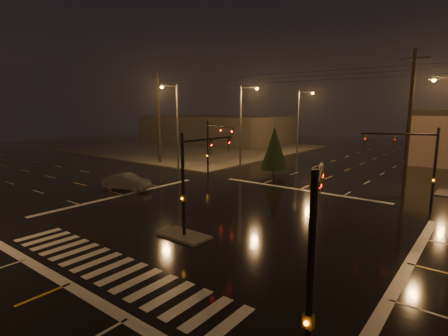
# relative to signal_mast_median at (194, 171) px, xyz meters

# --- Properties ---
(ground) EXTENTS (140.00, 140.00, 0.00)m
(ground) POSITION_rel_signal_mast_median_xyz_m (-0.00, 3.07, -3.75)
(ground) COLOR black
(ground) RESTS_ON ground
(sidewalk_nw) EXTENTS (36.00, 36.00, 0.12)m
(sidewalk_nw) POSITION_rel_signal_mast_median_xyz_m (-30.00, 33.07, -3.69)
(sidewalk_nw) COLOR #4B4943
(sidewalk_nw) RESTS_ON ground
(median_island) EXTENTS (3.00, 1.60, 0.15)m
(median_island) POSITION_rel_signal_mast_median_xyz_m (-0.00, -0.93, -3.68)
(median_island) COLOR #4B4943
(median_island) RESTS_ON ground
(crosswalk) EXTENTS (15.00, 2.60, 0.01)m
(crosswalk) POSITION_rel_signal_mast_median_xyz_m (-0.00, -5.93, -3.75)
(crosswalk) COLOR beige
(crosswalk) RESTS_ON ground
(stop_bar_near) EXTENTS (16.00, 0.50, 0.01)m
(stop_bar_near) POSITION_rel_signal_mast_median_xyz_m (-0.00, -7.93, -3.75)
(stop_bar_near) COLOR beige
(stop_bar_near) RESTS_ON ground
(stop_bar_far) EXTENTS (16.00, 0.50, 0.01)m
(stop_bar_far) POSITION_rel_signal_mast_median_xyz_m (-0.00, 14.07, -3.75)
(stop_bar_far) COLOR beige
(stop_bar_far) RESTS_ON ground
(commercial_block) EXTENTS (30.00, 18.00, 5.60)m
(commercial_block) POSITION_rel_signal_mast_median_xyz_m (-35.00, 45.07, -0.95)
(commercial_block) COLOR #46413D
(commercial_block) RESTS_ON ground
(signal_mast_median) EXTENTS (0.25, 4.59, 6.00)m
(signal_mast_median) POSITION_rel_signal_mast_median_xyz_m (0.00, 0.00, 0.00)
(signal_mast_median) COLOR black
(signal_mast_median) RESTS_ON ground
(signal_mast_ne) EXTENTS (4.84, 1.86, 6.00)m
(signal_mast_ne) POSITION_rel_signal_mast_median_xyz_m (9.50, 13.21, 0.04)
(signal_mast_ne) COLOR black
(signal_mast_ne) RESTS_ON ground
(signal_mast_nw) EXTENTS (4.84, 1.86, 6.00)m
(signal_mast_nw) POSITION_rel_signal_mast_median_xyz_m (-9.50, 13.21, 0.04)
(signal_mast_nw) COLOR black
(signal_mast_nw) RESTS_ON ground
(signal_mast_se) EXTENTS (1.55, 3.87, 6.00)m
(signal_mast_se) POSITION_rel_signal_mast_median_xyz_m (10.23, -6.68, -0.04)
(signal_mast_se) COLOR black
(signal_mast_se) RESTS_ON ground
(streetlight_1) EXTENTS (2.77, 0.32, 10.00)m
(streetlight_1) POSITION_rel_signal_mast_median_xyz_m (-11.18, 21.07, 2.05)
(streetlight_1) COLOR #38383A
(streetlight_1) RESTS_ON ground
(streetlight_2) EXTENTS (2.77, 0.32, 10.00)m
(streetlight_2) POSITION_rel_signal_mast_median_xyz_m (-11.18, 37.07, 2.05)
(streetlight_2) COLOR #38383A
(streetlight_2) RESTS_ON ground
(streetlight_5) EXTENTS (0.32, 2.77, 10.00)m
(streetlight_5) POSITION_rel_signal_mast_median_xyz_m (-16.00, 14.26, 2.05)
(streetlight_5) COLOR #38383A
(streetlight_5) RESTS_ON ground
(utility_pole_0) EXTENTS (2.20, 0.32, 12.00)m
(utility_pole_0) POSITION_rel_signal_mast_median_xyz_m (-22.00, 17.07, 2.38)
(utility_pole_0) COLOR black
(utility_pole_0) RESTS_ON ground
(utility_pole_1) EXTENTS (2.20, 0.32, 12.00)m
(utility_pole_1) POSITION_rel_signal_mast_median_xyz_m (8.00, 17.07, 2.38)
(utility_pole_1) COLOR black
(utility_pole_1) RESTS_ON ground
(conifer_3) EXTENTS (2.99, 2.99, 5.37)m
(conifer_3) POSITION_rel_signal_mast_median_xyz_m (-5.26, 18.61, -0.72)
(conifer_3) COLOR black
(conifer_3) RESTS_ON ground
(car_crossing) EXTENTS (4.70, 2.89, 1.46)m
(car_crossing) POSITION_rel_signal_mast_median_xyz_m (-12.43, 4.43, -3.02)
(car_crossing) COLOR #55595C
(car_crossing) RESTS_ON ground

